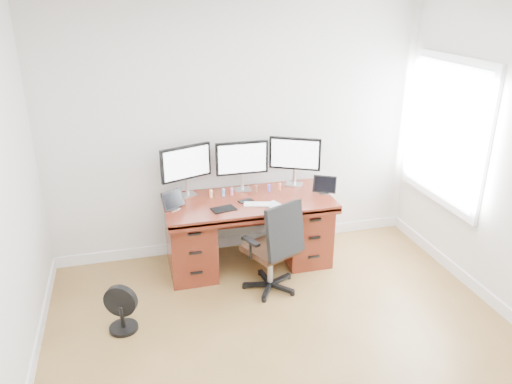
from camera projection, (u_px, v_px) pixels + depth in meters
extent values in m
plane|color=olive|center=(307.00, 383.00, 3.73)|extent=(4.50, 4.50, 0.00)
cube|color=silver|center=(238.00, 131.00, 5.23)|extent=(4.00, 0.10, 2.70)
cube|color=white|center=(445.00, 132.00, 5.00)|extent=(0.04, 1.30, 1.50)
cube|color=white|center=(444.00, 132.00, 5.00)|extent=(0.01, 1.15, 1.35)
cube|color=#5E2012|center=(248.00, 202.00, 5.06)|extent=(1.70, 0.80, 0.05)
cube|color=#5E2012|center=(190.00, 240.00, 5.09)|extent=(0.45, 0.70, 0.70)
cube|color=#5E2012|center=(302.00, 227.00, 5.37)|extent=(0.45, 0.70, 0.70)
cube|color=#4A180D|center=(242.00, 210.00, 5.42)|extent=(0.74, 0.03, 0.40)
cylinder|color=black|center=(270.00, 284.00, 4.90)|extent=(0.67, 0.67, 0.07)
cylinder|color=silver|center=(270.00, 265.00, 4.82)|extent=(0.05, 0.05, 0.36)
cube|color=black|center=(270.00, 249.00, 4.75)|extent=(0.57, 0.56, 0.06)
cube|color=black|center=(285.00, 231.00, 4.51)|extent=(0.40, 0.21, 0.50)
cube|color=black|center=(250.00, 241.00, 4.55)|extent=(0.14, 0.22, 0.03)
cube|color=black|center=(289.00, 226.00, 4.83)|extent=(0.14, 0.22, 0.03)
cylinder|color=black|center=(124.00, 328.00, 4.31)|extent=(0.25, 0.25, 0.03)
cylinder|color=black|center=(122.00, 316.00, 4.26)|extent=(0.04, 0.04, 0.21)
cylinder|color=black|center=(121.00, 302.00, 4.21)|extent=(0.29, 0.17, 0.29)
cube|color=silver|center=(188.00, 195.00, 5.15)|extent=(0.22, 0.19, 0.01)
cylinder|color=silver|center=(187.00, 187.00, 5.12)|extent=(0.04, 0.04, 0.18)
cube|color=black|center=(186.00, 163.00, 5.02)|extent=(0.53, 0.22, 0.35)
cube|color=white|center=(187.00, 163.00, 5.01)|extent=(0.47, 0.18, 0.30)
cube|color=silver|center=(242.00, 189.00, 5.29)|extent=(0.18, 0.14, 0.01)
cylinder|color=silver|center=(242.00, 182.00, 5.26)|extent=(0.04, 0.04, 0.18)
cube|color=black|center=(242.00, 158.00, 5.16)|extent=(0.55, 0.04, 0.35)
cube|color=white|center=(242.00, 159.00, 5.14)|extent=(0.50, 0.01, 0.30)
cube|color=silver|center=(294.00, 184.00, 5.43)|extent=(0.22, 0.21, 0.01)
cylinder|color=silver|center=(294.00, 177.00, 5.40)|extent=(0.04, 0.04, 0.18)
cube|color=black|center=(295.00, 154.00, 5.30)|extent=(0.50, 0.28, 0.35)
cube|color=white|center=(295.00, 154.00, 5.28)|extent=(0.45, 0.23, 0.30)
cube|color=silver|center=(174.00, 209.00, 4.83)|extent=(0.13, 0.12, 0.01)
cube|color=black|center=(173.00, 200.00, 4.79)|extent=(0.24, 0.19, 0.17)
cube|color=silver|center=(324.00, 193.00, 5.20)|extent=(0.13, 0.12, 0.01)
cube|color=black|center=(325.00, 185.00, 5.16)|extent=(0.24, 0.17, 0.17)
cube|color=white|center=(256.00, 204.00, 4.92)|extent=(0.27, 0.17, 0.01)
cube|color=#BABDC2|center=(273.00, 205.00, 4.92)|extent=(0.19, 0.19, 0.01)
cube|color=black|center=(224.00, 209.00, 4.82)|extent=(0.25, 0.19, 0.01)
cube|color=black|center=(246.00, 201.00, 5.01)|extent=(0.16, 0.12, 0.01)
cylinder|color=tan|center=(211.00, 195.00, 5.09)|extent=(0.03, 0.03, 0.06)
sphere|color=tan|center=(211.00, 191.00, 5.08)|extent=(0.03, 0.03, 0.03)
cylinder|color=#6EAEEE|center=(223.00, 194.00, 5.12)|extent=(0.03, 0.03, 0.06)
sphere|color=#6EAEEE|center=(223.00, 190.00, 5.11)|extent=(0.03, 0.03, 0.03)
cylinder|color=#D75C87|center=(232.00, 193.00, 5.14)|extent=(0.03, 0.03, 0.06)
sphere|color=#D75C87|center=(232.00, 189.00, 5.13)|extent=(0.03, 0.03, 0.03)
cylinder|color=brown|center=(256.00, 190.00, 5.20)|extent=(0.03, 0.03, 0.06)
sphere|color=brown|center=(256.00, 187.00, 5.19)|extent=(0.03, 0.03, 0.03)
cylinder|color=#7354D6|center=(269.00, 189.00, 5.24)|extent=(0.03, 0.03, 0.06)
sphere|color=#7354D6|center=(269.00, 185.00, 5.22)|extent=(0.03, 0.03, 0.03)
cylinder|color=#E98148|center=(280.00, 188.00, 5.27)|extent=(0.03, 0.03, 0.06)
sphere|color=#E98148|center=(280.00, 184.00, 5.25)|extent=(0.03, 0.03, 0.03)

